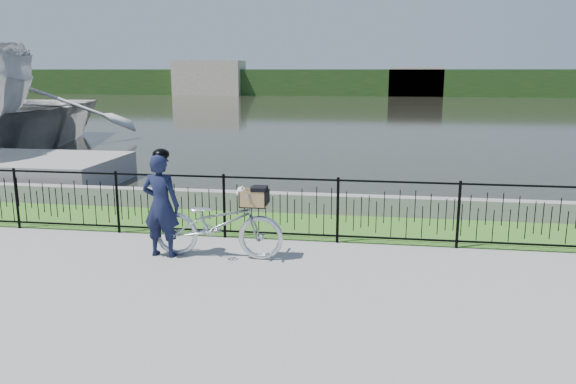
# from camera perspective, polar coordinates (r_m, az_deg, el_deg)

# --- Properties ---
(ground) EXTENTS (120.00, 120.00, 0.00)m
(ground) POSITION_cam_1_polar(r_m,az_deg,el_deg) (8.41, -2.62, -8.07)
(ground) COLOR gray
(ground) RESTS_ON ground
(grass_strip) EXTENTS (60.00, 2.00, 0.01)m
(grass_strip) POSITION_cam_1_polar(r_m,az_deg,el_deg) (10.84, 0.08, -3.33)
(grass_strip) COLOR #3A6E22
(grass_strip) RESTS_ON ground
(water) EXTENTS (120.00, 120.00, 0.00)m
(water) POSITION_cam_1_polar(r_m,az_deg,el_deg) (40.86, 6.58, 8.11)
(water) COLOR black
(water) RESTS_ON ground
(quay_wall) EXTENTS (60.00, 0.30, 0.40)m
(quay_wall) POSITION_cam_1_polar(r_m,az_deg,el_deg) (11.75, 0.81, -1.11)
(quay_wall) COLOR gray
(quay_wall) RESTS_ON ground
(fence) EXTENTS (14.00, 0.06, 1.15)m
(fence) POSITION_cam_1_polar(r_m,az_deg,el_deg) (9.74, -0.81, -1.66)
(fence) COLOR black
(fence) RESTS_ON ground
(far_treeline) EXTENTS (120.00, 6.00, 3.00)m
(far_treeline) POSITION_cam_1_polar(r_m,az_deg,el_deg) (67.76, 7.55, 10.98)
(far_treeline) COLOR #26451A
(far_treeline) RESTS_ON ground
(far_building_left) EXTENTS (8.00, 4.00, 4.00)m
(far_building_left) POSITION_cam_1_polar(r_m,az_deg,el_deg) (68.58, -8.00, 11.40)
(far_building_left) COLOR #B1A58E
(far_building_left) RESTS_ON ground
(far_building_right) EXTENTS (6.00, 3.00, 3.20)m
(far_building_right) POSITION_cam_1_polar(r_m,az_deg,el_deg) (66.38, 12.80, 10.85)
(far_building_right) COLOR #B1A58E
(far_building_right) RESTS_ON ground
(bicycle_rig) EXTENTS (2.09, 0.73, 1.19)m
(bicycle_rig) POSITION_cam_1_polar(r_m,az_deg,el_deg) (8.94, -7.07, -3.14)
(bicycle_rig) COLOR silver
(bicycle_rig) RESTS_ON ground
(cyclist) EXTENTS (0.64, 0.45, 1.73)m
(cyclist) POSITION_cam_1_polar(r_m,az_deg,el_deg) (9.07, -12.79, -1.18)
(cyclist) COLOR black
(cyclist) RESTS_ON ground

